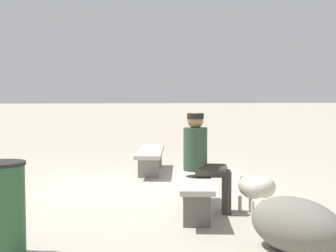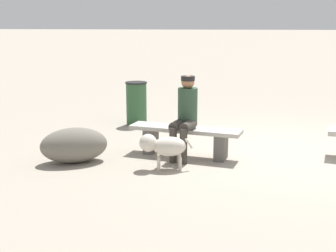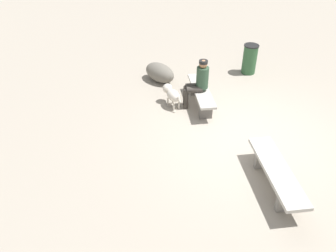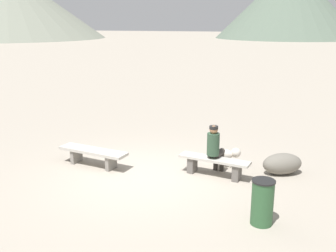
{
  "view_description": "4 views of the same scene",
  "coord_description": "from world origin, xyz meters",
  "px_view_note": "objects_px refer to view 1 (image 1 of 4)",
  "views": [
    {
      "loc": [
        6.91,
        -0.9,
        1.42
      ],
      "look_at": [
        -1.32,
        0.65,
        0.89
      ],
      "focal_mm": 47.94,
      "sensor_mm": 36.0,
      "label": 1
    },
    {
      "loc": [
        0.92,
        7.29,
        2.03
      ],
      "look_at": [
        1.62,
        2.24,
        0.87
      ],
      "focal_mm": 49.77,
      "sensor_mm": 36.0,
      "label": 2
    },
    {
      "loc": [
        -5.09,
        3.72,
        4.62
      ],
      "look_at": [
        0.31,
        1.77,
        0.53
      ],
      "focal_mm": 36.83,
      "sensor_mm": 36.0,
      "label": 3
    },
    {
      "loc": [
        2.82,
        -8.44,
        3.65
      ],
      "look_at": [
        0.0,
        2.22,
        0.66
      ],
      "focal_mm": 42.65,
      "sensor_mm": 36.0,
      "label": 4
    }
  ],
  "objects_px": {
    "seated_person": "(203,156)",
    "dog": "(255,188)",
    "bench_left": "(151,155)",
    "bench_right": "(195,188)",
    "boulder": "(296,226)",
    "trash_bin": "(2,210)"
  },
  "relations": [
    {
      "from": "trash_bin",
      "to": "dog",
      "type": "bearing_deg",
      "value": 108.96
    },
    {
      "from": "dog",
      "to": "boulder",
      "type": "relative_size",
      "value": 0.77
    },
    {
      "from": "trash_bin",
      "to": "boulder",
      "type": "bearing_deg",
      "value": 81.52
    },
    {
      "from": "dog",
      "to": "trash_bin",
      "type": "bearing_deg",
      "value": -80.97
    },
    {
      "from": "bench_right",
      "to": "boulder",
      "type": "height_order",
      "value": "boulder"
    },
    {
      "from": "bench_left",
      "to": "trash_bin",
      "type": "height_order",
      "value": "trash_bin"
    },
    {
      "from": "seated_person",
      "to": "boulder",
      "type": "distance_m",
      "value": 1.71
    },
    {
      "from": "boulder",
      "to": "bench_right",
      "type": "bearing_deg",
      "value": -160.65
    },
    {
      "from": "bench_left",
      "to": "bench_right",
      "type": "xyz_separation_m",
      "value": [
        3.08,
        0.1,
        -0.02
      ]
    },
    {
      "from": "bench_left",
      "to": "dog",
      "type": "relative_size",
      "value": 2.59
    },
    {
      "from": "dog",
      "to": "bench_right",
      "type": "bearing_deg",
      "value": -118.65
    },
    {
      "from": "bench_left",
      "to": "bench_right",
      "type": "distance_m",
      "value": 3.08
    },
    {
      "from": "seated_person",
      "to": "dog",
      "type": "xyz_separation_m",
      "value": [
        0.25,
        0.59,
        -0.37
      ]
    },
    {
      "from": "bench_left",
      "to": "dog",
      "type": "distance_m",
      "value": 3.4
    },
    {
      "from": "bench_left",
      "to": "boulder",
      "type": "relative_size",
      "value": 1.98
    },
    {
      "from": "bench_left",
      "to": "seated_person",
      "type": "height_order",
      "value": "seated_person"
    },
    {
      "from": "seated_person",
      "to": "dog",
      "type": "height_order",
      "value": "seated_person"
    },
    {
      "from": "bench_left",
      "to": "seated_person",
      "type": "bearing_deg",
      "value": 16.18
    },
    {
      "from": "dog",
      "to": "boulder",
      "type": "distance_m",
      "value": 1.35
    },
    {
      "from": "bench_right",
      "to": "seated_person",
      "type": "relative_size",
      "value": 1.41
    },
    {
      "from": "bench_right",
      "to": "bench_left",
      "type": "bearing_deg",
      "value": -165.7
    },
    {
      "from": "bench_right",
      "to": "dog",
      "type": "relative_size",
      "value": 2.36
    }
  ]
}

